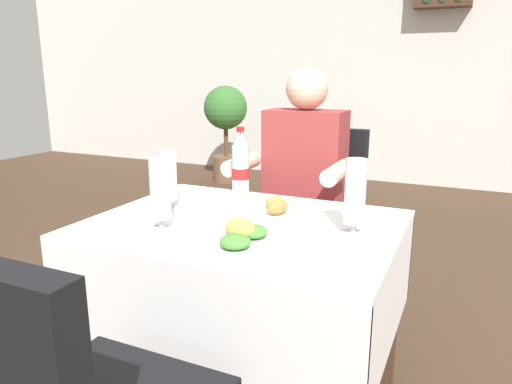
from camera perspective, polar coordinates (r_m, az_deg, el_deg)
The scene contains 11 objects.
back_wall at distance 5.63m, azimuth 18.11°, elevation 15.47°, with size 11.00×0.12×2.85m, color silver.
main_dining_table at distance 1.63m, azimuth -1.49°, elevation -9.97°, with size 1.00×0.76×0.75m.
chair_far_diner_seat at distance 2.31m, azimuth 7.01°, elevation -2.99°, with size 0.44×0.50×0.97m.
seated_diner_far at distance 2.18m, azimuth 5.39°, elevation 0.29°, with size 0.50×0.46×1.26m.
plate_near_camera at distance 1.36m, azimuth -1.82°, elevation -5.38°, with size 0.25×0.25×0.07m.
plate_far_diner at distance 1.65m, azimuth 2.58°, elevation -2.03°, with size 0.26×0.26×0.07m.
beer_glass_left at distance 1.72m, azimuth -10.57°, elevation 1.44°, with size 0.07×0.07×0.21m.
beer_glass_middle at distance 1.45m, azimuth 11.89°, elevation -0.65°, with size 0.07×0.07×0.23m.
beer_glass_right at distance 1.49m, azimuth -11.51°, elevation -0.28°, with size 0.07×0.07×0.23m.
cola_bottle_primary at distance 1.87m, azimuth -1.88°, elevation 3.17°, with size 0.07×0.07×0.28m.
potted_plant_corner at distance 5.44m, azimuth -3.69°, elevation 8.70°, with size 0.49×0.49×1.10m.
Camera 1 is at (0.71, -1.26, 1.23)m, focal length 33.05 mm.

